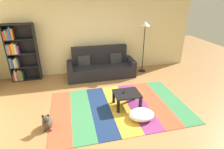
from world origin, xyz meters
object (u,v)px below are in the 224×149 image
Objects in this scene: couch at (101,67)px; tv_remote at (124,92)px; standing_lamp at (145,30)px; pouf at (141,115)px; coffee_table at (127,95)px; bookshelf at (19,54)px; dog at (47,122)px.

tv_remote is (0.23, -1.93, 0.06)m from couch.
standing_lamp is (1.54, 0.04, 1.15)m from couch.
pouf is 3.94× the size of tv_remote.
couch reaches higher than pouf.
bookshelf is at bearing 141.38° from coffee_table.
dog reaches higher than coffee_table.
standing_lamp is (1.07, 2.59, 1.39)m from pouf.
tv_remote is (2.79, -2.22, -0.49)m from bookshelf.
coffee_table is 0.12m from tv_remote.
bookshelf reaches higher than pouf.
standing_lamp is 11.90× the size of tv_remote.
bookshelf is 3.60m from tv_remote.
dog is at bearing -123.72° from couch.
couch is 1.93m from standing_lamp.
couch is 2.60m from pouf.
pouf is at bearing -72.26° from coffee_table.
standing_lamp is at bearing 58.41° from coffee_table.
dog is at bearing -168.01° from coffee_table.
coffee_table is at bearing -81.67° from couch.
couch is at bearing -178.56° from standing_lamp.
coffee_table is at bearing 107.74° from pouf.
standing_lamp reaches higher than dog.
pouf is 1.49× the size of dog.
tv_remote is (-1.31, -1.97, -1.09)m from standing_lamp.
coffee_table is (0.29, -1.99, -0.02)m from couch.
standing_lamp reaches higher than coffee_table.
pouf is (3.03, -2.83, -0.78)m from bookshelf.
couch is 1.95m from tv_remote.
standing_lamp reaches higher than couch.
coffee_table is 4.28× the size of tv_remote.
standing_lamp reaches higher than tv_remote.
tv_remote is at bearing 134.44° from coffee_table.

